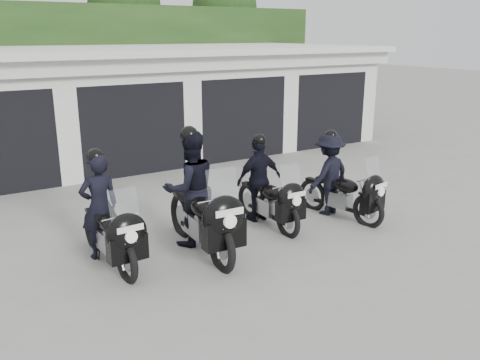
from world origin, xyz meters
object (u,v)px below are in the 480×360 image
police_bike_b (196,197)px  police_bike_d (335,179)px  police_bike_a (107,219)px  police_bike_c (264,185)px

police_bike_b → police_bike_d: bearing=2.7°
police_bike_a → police_bike_d: 4.30m
police_bike_b → police_bike_c: (1.55, 0.36, -0.14)m
police_bike_b → police_bike_d: (2.91, -0.02, -0.13)m
police_bike_a → police_bike_b: 1.40m
police_bike_a → police_bike_b: police_bike_b is taller
police_bike_b → police_bike_d: police_bike_b is taller
police_bike_d → police_bike_c: bearing=153.0°
police_bike_a → police_bike_d: (4.29, -0.21, 0.01)m
police_bike_b → police_bike_d: 2.91m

